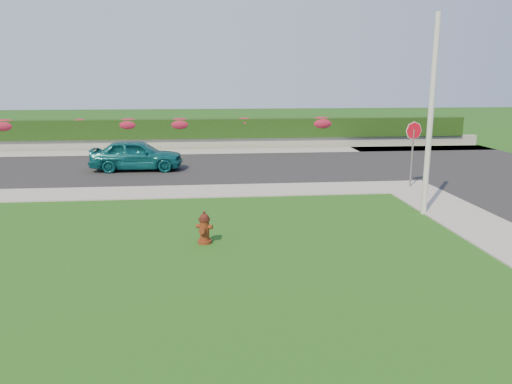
{
  "coord_description": "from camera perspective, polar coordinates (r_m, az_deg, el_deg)",
  "views": [
    {
      "loc": [
        -0.42,
        -8.52,
        3.95
      ],
      "look_at": [
        0.92,
        4.82,
        0.9
      ],
      "focal_mm": 35.0,
      "sensor_mm": 36.0,
      "label": 1
    }
  ],
  "objects": [
    {
      "name": "ground",
      "position": [
        9.4,
        -2.7,
        -12.03
      ],
      "size": [
        120.0,
        120.0,
        0.0
      ],
      "primitive_type": "plane",
      "color": "black",
      "rests_on": "ground"
    },
    {
      "name": "fire_hydrant",
      "position": [
        12.28,
        -5.92,
        -4.15
      ],
      "size": [
        0.42,
        0.4,
        0.8
      ],
      "rotation": [
        0.0,
        0.0,
        -0.35
      ],
      "color": "#4B180B",
      "rests_on": "ground"
    },
    {
      "name": "flower_clump_f",
      "position": [
        29.92,
        7.48,
        7.81
      ],
      "size": [
        1.52,
        0.98,
        0.76
      ],
      "primitive_type": "ellipsoid",
      "color": "#A31B2F",
      "rests_on": "hedge"
    },
    {
      "name": "retaining_wall",
      "position": [
        29.26,
        -6.87,
        5.55
      ],
      "size": [
        34.0,
        0.4,
        0.6
      ],
      "primitive_type": "cube",
      "color": "gray",
      "rests_on": "ground"
    },
    {
      "name": "utility_pole",
      "position": [
        15.32,
        19.33,
        8.09
      ],
      "size": [
        0.16,
        0.16,
        5.76
      ],
      "primitive_type": "cylinder",
      "color": "silver",
      "rests_on": "ground"
    },
    {
      "name": "flower_clump_c",
      "position": [
        29.46,
        -14.38,
        7.48
      ],
      "size": [
        1.42,
        0.91,
        0.71
      ],
      "primitive_type": "ellipsoid",
      "color": "#A31B2F",
      "rests_on": "hedge"
    },
    {
      "name": "curb_corner",
      "position": [
        19.43,
        16.84,
        0.59
      ],
      "size": [
        2.0,
        2.0,
        0.04
      ],
      "primitive_type": "cube",
      "color": "gray",
      "rests_on": "ground"
    },
    {
      "name": "street_far",
      "position": [
        23.32,
        -17.0,
        2.54
      ],
      "size": [
        26.0,
        8.0,
        0.04
      ],
      "primitive_type": "cube",
      "color": "black",
      "rests_on": "ground"
    },
    {
      "name": "hedge",
      "position": [
        29.26,
        -6.91,
        7.22
      ],
      "size": [
        32.0,
        0.9,
        1.1
      ],
      "primitive_type": "cube",
      "color": "black",
      "rests_on": "retaining_wall"
    },
    {
      "name": "flower_clump_a",
      "position": [
        31.17,
        -26.74,
        6.77
      ],
      "size": [
        1.48,
        0.95,
        0.74
      ],
      "primitive_type": "ellipsoid",
      "color": "#A31B2F",
      "rests_on": "hedge"
    },
    {
      "name": "stop_sign",
      "position": [
        19.16,
        17.53,
        5.79
      ],
      "size": [
        0.65,
        0.16,
        2.44
      ],
      "rotation": [
        0.0,
        0.0,
        -0.18
      ],
      "color": "slate",
      "rests_on": "ground"
    },
    {
      "name": "sidewalk_beyond",
      "position": [
        27.81,
        -6.91,
        4.59
      ],
      "size": [
        34.0,
        2.0,
        0.04
      ],
      "primitive_type": "cube",
      "color": "gray",
      "rests_on": "ground"
    },
    {
      "name": "flower_clump_e",
      "position": [
        29.21,
        -1.34,
        7.95
      ],
      "size": [
        1.11,
        0.72,
        0.56
      ],
      "primitive_type": "ellipsoid",
      "color": "#A31B2F",
      "rests_on": "hedge"
    },
    {
      "name": "sidewalk_far",
      "position": [
        18.8,
        -22.86,
        -0.27
      ],
      "size": [
        24.0,
        2.0,
        0.04
      ],
      "primitive_type": "cube",
      "color": "gray",
      "rests_on": "ground"
    },
    {
      "name": "flower_clump_d",
      "position": [
        29.17,
        -8.67,
        7.67
      ],
      "size": [
        1.46,
        0.94,
        0.73
      ],
      "primitive_type": "ellipsoid",
      "color": "#A31B2F",
      "rests_on": "hedge"
    },
    {
      "name": "flower_clump_b",
      "position": [
        29.97,
        -19.51,
        7.38
      ],
      "size": [
        1.05,
        0.68,
        0.53
      ],
      "primitive_type": "ellipsoid",
      "color": "#A31B2F",
      "rests_on": "hedge"
    },
    {
      "name": "sedan_teal",
      "position": [
        22.41,
        -13.48,
        4.15
      ],
      "size": [
        3.99,
        1.7,
        1.34
      ],
      "primitive_type": "imported",
      "rotation": [
        0.0,
        0.0,
        1.54
      ],
      "color": "#0B525A",
      "rests_on": "street_far"
    }
  ]
}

